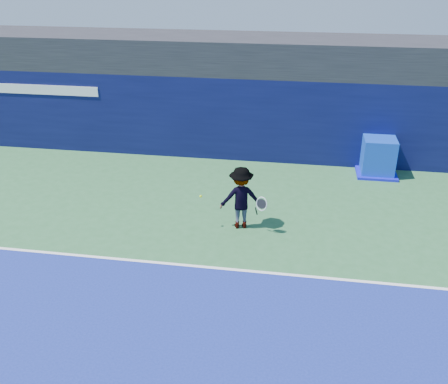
{
  "coord_description": "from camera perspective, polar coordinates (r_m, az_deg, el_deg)",
  "views": [
    {
      "loc": [
        2.61,
        -6.94,
        6.89
      ],
      "look_at": [
        0.66,
        5.2,
        1.0
      ],
      "focal_mm": 40.0,
      "sensor_mm": 36.0,
      "label": 1
    }
  ],
  "objects": [
    {
      "name": "ground",
      "position": [
        10.12,
        -8.82,
        -17.69
      ],
      "size": [
        80.0,
        80.0,
        0.0
      ],
      "primitive_type": "plane",
      "color": "#2C6236",
      "rests_on": "ground"
    },
    {
      "name": "tennis_player",
      "position": [
        13.57,
        1.96,
        -0.67
      ],
      "size": [
        1.39,
        0.9,
        1.78
      ],
      "color": "white",
      "rests_on": "ground"
    },
    {
      "name": "tennis_ball",
      "position": [
        13.44,
        -2.68,
        -0.49
      ],
      "size": [
        0.07,
        0.07,
        0.07
      ],
      "color": "#B5DD18",
      "rests_on": "ground"
    },
    {
      "name": "stadium_band",
      "position": [
        18.91,
        1.1,
        15.58
      ],
      "size": [
        36.0,
        3.0,
        1.2
      ],
      "primitive_type": "cube",
      "color": "black",
      "rests_on": "back_wall_assembly"
    },
    {
      "name": "back_wall_assembly",
      "position": [
        18.43,
        0.58,
        8.6
      ],
      "size": [
        36.0,
        1.03,
        3.0
      ],
      "color": "#0A0E3A",
      "rests_on": "ground"
    },
    {
      "name": "baseline",
      "position": [
        12.36,
        -4.69,
        -8.31
      ],
      "size": [
        24.0,
        0.1,
        0.01
      ],
      "primitive_type": "cube",
      "color": "white",
      "rests_on": "ground"
    },
    {
      "name": "equipment_cart",
      "position": [
        17.87,
        17.17,
        3.78
      ],
      "size": [
        1.35,
        1.35,
        1.29
      ],
      "color": "#0C32B1",
      "rests_on": "ground"
    }
  ]
}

